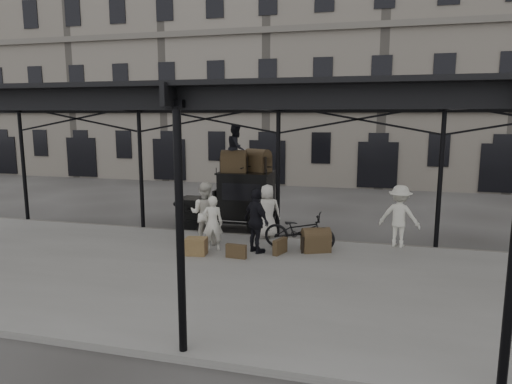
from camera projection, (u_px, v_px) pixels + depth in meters
ground at (263, 258)px, 13.46m from camera, size 120.00×120.00×0.00m
platform at (244, 279)px, 11.54m from camera, size 28.00×8.00×0.15m
canopy at (247, 98)px, 11.06m from camera, size 22.50×9.00×4.74m
building_frontage at (330, 71)px, 29.46m from camera, size 64.00×8.00×14.00m
taxi at (238, 198)px, 16.57m from camera, size 3.65×1.55×2.18m
porter_left at (213, 223)px, 13.65m from camera, size 0.70×0.57×1.67m
porter_midleft at (205, 213)px, 14.37m from camera, size 0.99×0.80×1.96m
porter_centre at (267, 211)px, 15.07m from camera, size 1.00×0.79×1.78m
porter_official at (256, 221)px, 13.38m from camera, size 1.15×1.09×1.91m
porter_right at (400, 216)px, 14.02m from camera, size 1.37×0.98×1.92m
bicycle at (299, 231)px, 13.81m from camera, size 2.18×0.82×1.13m
porter_roof at (236, 148)px, 16.18m from camera, size 0.70×0.87×1.69m
steamer_trunk_roof_near at (234, 163)px, 16.14m from camera, size 0.97×0.69×0.65m
steamer_trunk_roof_far at (258, 162)px, 16.38m from camera, size 1.06×0.90×0.67m
steamer_trunk_platform at (316, 241)px, 13.60m from camera, size 0.95×0.79×0.60m
wicker_hamper at (196, 246)px, 13.29m from camera, size 0.65×0.52×0.50m
suitcase_upright at (280, 246)px, 13.37m from camera, size 0.34×0.62×0.45m
suitcase_flat at (236, 251)px, 12.97m from camera, size 0.61×0.20×0.40m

